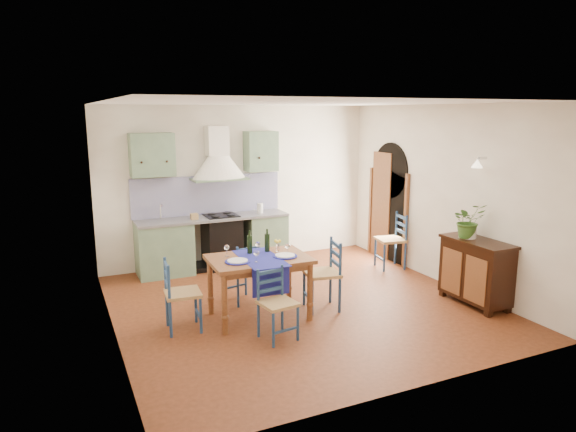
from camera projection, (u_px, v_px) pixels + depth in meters
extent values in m
plane|color=#47210F|center=(300.00, 304.00, 7.28)|extent=(5.00, 5.00, 0.00)
cube|color=white|center=(239.00, 185.00, 9.23)|extent=(5.00, 0.04, 2.80)
cube|color=gray|center=(164.00, 249.00, 8.55)|extent=(0.90, 0.60, 0.88)
cube|color=gray|center=(264.00, 238.00, 9.29)|extent=(0.70, 0.60, 0.88)
cube|color=black|center=(222.00, 243.00, 8.96)|extent=(0.60, 0.58, 0.88)
cube|color=slate|center=(213.00, 218.00, 8.80)|extent=(2.60, 0.64, 0.04)
cube|color=silver|center=(163.00, 222.00, 8.46)|extent=(0.45, 0.40, 0.03)
cylinder|color=silver|center=(161.00, 211.00, 8.59)|extent=(0.02, 0.02, 0.26)
cube|color=black|center=(221.00, 216.00, 8.86)|extent=(0.55, 0.48, 0.02)
cube|color=black|center=(214.00, 265.00, 9.02)|extent=(2.60, 0.50, 0.08)
cube|color=#0C0A5B|center=(208.00, 195.00, 8.98)|extent=(2.65, 0.05, 0.68)
cube|color=gray|center=(152.00, 155.00, 8.31)|extent=(0.70, 0.34, 0.70)
cube|color=gray|center=(261.00, 151.00, 9.09)|extent=(0.55, 0.34, 0.70)
cone|color=silver|center=(219.00, 168.00, 8.75)|extent=(0.96, 0.96, 0.40)
cube|color=silver|center=(217.00, 141.00, 8.74)|extent=(0.36, 0.30, 0.50)
cube|color=white|center=(444.00, 195.00, 8.03)|extent=(0.04, 5.00, 2.80)
cube|color=black|center=(389.00, 215.00, 9.38)|extent=(0.03, 1.00, 1.65)
cylinder|color=black|center=(390.00, 170.00, 9.22)|extent=(0.03, 1.00, 1.00)
cube|color=brown|center=(406.00, 221.00, 8.89)|extent=(0.06, 0.06, 1.65)
cube|color=brown|center=(371.00, 210.00, 9.85)|extent=(0.06, 0.06, 1.65)
cube|color=brown|center=(381.00, 205.00, 9.54)|extent=(0.04, 0.55, 1.96)
cylinder|color=silver|center=(483.00, 158.00, 7.15)|extent=(0.15, 0.04, 0.04)
cone|color=#FFEDC6|center=(477.00, 163.00, 7.13)|extent=(0.16, 0.16, 0.12)
cube|color=white|center=(108.00, 224.00, 5.98)|extent=(0.04, 5.00, 2.80)
cube|color=silver|center=(301.00, 102.00, 6.72)|extent=(5.00, 5.00, 0.01)
cube|color=brown|center=(259.00, 259.00, 6.69)|extent=(1.33, 0.91, 0.05)
cube|color=brown|center=(259.00, 264.00, 6.70)|extent=(1.19, 0.78, 0.08)
cylinder|color=brown|center=(225.00, 305.00, 6.23)|extent=(0.08, 0.08, 0.77)
cylinder|color=brown|center=(210.00, 287.00, 6.88)|extent=(0.08, 0.08, 0.77)
cylinder|color=brown|center=(310.00, 292.00, 6.66)|extent=(0.08, 0.08, 0.77)
cylinder|color=brown|center=(289.00, 276.00, 7.31)|extent=(0.08, 0.08, 0.77)
cube|color=navy|center=(260.00, 258.00, 6.63)|extent=(0.52, 0.99, 0.01)
cube|color=navy|center=(271.00, 281.00, 6.32)|extent=(0.49, 0.03, 0.38)
cylinder|color=navy|center=(238.00, 261.00, 6.46)|extent=(0.32, 0.32, 0.01)
cylinder|color=silver|center=(238.00, 261.00, 6.46)|extent=(0.26, 0.26, 0.01)
cylinder|color=navy|center=(285.00, 256.00, 6.70)|extent=(0.32, 0.32, 0.01)
cylinder|color=silver|center=(285.00, 255.00, 6.70)|extent=(0.26, 0.26, 0.01)
cylinder|color=black|center=(250.00, 242.00, 6.83)|extent=(0.07, 0.07, 0.32)
cylinder|color=black|center=(267.00, 241.00, 6.92)|extent=(0.07, 0.07, 0.32)
cylinder|color=white|center=(278.00, 248.00, 6.94)|extent=(0.05, 0.05, 0.10)
sphere|color=yellow|center=(278.00, 241.00, 6.92)|extent=(0.10, 0.10, 0.10)
cylinder|color=navy|center=(273.00, 330.00, 5.91)|extent=(0.03, 0.03, 0.44)
cylinder|color=navy|center=(258.00, 304.00, 6.14)|extent=(0.03, 0.03, 0.86)
cylinder|color=navy|center=(298.00, 323.00, 6.09)|extent=(0.03, 0.03, 0.44)
cylinder|color=navy|center=(282.00, 298.00, 6.33)|extent=(0.03, 0.03, 0.86)
cube|color=tan|center=(278.00, 303.00, 6.09)|extent=(0.46, 0.46, 0.04)
cube|color=navy|center=(270.00, 290.00, 6.21)|extent=(0.36, 0.08, 0.04)
cube|color=navy|center=(270.00, 281.00, 6.19)|extent=(0.36, 0.08, 0.04)
cube|color=navy|center=(270.00, 272.00, 6.16)|extent=(0.36, 0.08, 0.04)
cube|color=navy|center=(286.00, 330.00, 6.01)|extent=(0.34, 0.08, 0.02)
cylinder|color=navy|center=(246.00, 281.00, 7.61)|extent=(0.03, 0.03, 0.45)
cylinder|color=navy|center=(259.00, 273.00, 7.30)|extent=(0.03, 0.03, 0.87)
cylinder|color=navy|center=(225.00, 285.00, 7.41)|extent=(0.03, 0.03, 0.45)
cylinder|color=navy|center=(238.00, 277.00, 7.09)|extent=(0.03, 0.03, 0.87)
cube|color=tan|center=(242.00, 270.00, 7.33)|extent=(0.48, 0.48, 0.04)
cube|color=navy|center=(248.00, 265.00, 7.17)|extent=(0.36, 0.10, 0.04)
cube|color=navy|center=(248.00, 257.00, 7.14)|extent=(0.36, 0.10, 0.04)
cube|color=navy|center=(248.00, 249.00, 7.12)|extent=(0.36, 0.10, 0.04)
cube|color=navy|center=(236.00, 286.00, 7.52)|extent=(0.35, 0.10, 0.02)
cylinder|color=navy|center=(201.00, 315.00, 6.29)|extent=(0.04, 0.04, 0.47)
cylinder|color=navy|center=(170.00, 302.00, 6.12)|extent=(0.04, 0.04, 0.91)
cylinder|color=navy|center=(196.00, 305.00, 6.62)|extent=(0.04, 0.04, 0.47)
cylinder|color=navy|center=(166.00, 292.00, 6.46)|extent=(0.04, 0.04, 0.91)
cube|color=tan|center=(183.00, 293.00, 6.35)|extent=(0.46, 0.46, 0.04)
cube|color=navy|center=(167.00, 285.00, 6.26)|extent=(0.06, 0.39, 0.05)
cube|color=navy|center=(167.00, 276.00, 6.24)|extent=(0.06, 0.39, 0.05)
cube|color=navy|center=(166.00, 266.00, 6.21)|extent=(0.06, 0.39, 0.05)
cube|color=navy|center=(198.00, 314.00, 6.47)|extent=(0.06, 0.37, 0.03)
cylinder|color=navy|center=(304.00, 288.00, 7.22)|extent=(0.04, 0.04, 0.50)
cylinder|color=navy|center=(331.00, 270.00, 7.26)|extent=(0.04, 0.04, 0.97)
cylinder|color=navy|center=(312.00, 298.00, 6.85)|extent=(0.04, 0.04, 0.50)
cylinder|color=navy|center=(340.00, 278.00, 6.89)|extent=(0.04, 0.04, 0.97)
cube|color=tan|center=(322.00, 273.00, 7.02)|extent=(0.53, 0.53, 0.04)
cube|color=navy|center=(335.00, 263.00, 7.04)|extent=(0.10, 0.41, 0.05)
cube|color=navy|center=(336.00, 254.00, 7.02)|extent=(0.10, 0.41, 0.05)
cube|color=navy|center=(336.00, 244.00, 6.99)|extent=(0.10, 0.41, 0.05)
cube|color=navy|center=(308.00, 297.00, 7.04)|extent=(0.10, 0.39, 0.03)
cylinder|color=navy|center=(375.00, 252.00, 9.09)|extent=(0.04, 0.04, 0.49)
cylinder|color=navy|center=(396.00, 238.00, 9.14)|extent=(0.04, 0.04, 0.96)
cylinder|color=navy|center=(384.00, 258.00, 8.73)|extent=(0.04, 0.04, 0.49)
cylinder|color=navy|center=(406.00, 243.00, 8.77)|extent=(0.04, 0.04, 0.96)
cube|color=tan|center=(391.00, 240.00, 8.90)|extent=(0.53, 0.53, 0.04)
cube|color=navy|center=(401.00, 231.00, 8.92)|extent=(0.10, 0.40, 0.05)
cube|color=navy|center=(401.00, 224.00, 8.90)|extent=(0.10, 0.40, 0.05)
cube|color=navy|center=(402.00, 217.00, 8.87)|extent=(0.10, 0.40, 0.05)
cube|color=navy|center=(380.00, 258.00, 8.92)|extent=(0.10, 0.38, 0.03)
cube|color=black|center=(476.00, 271.00, 7.21)|extent=(0.45, 1.00, 0.82)
cube|color=black|center=(478.00, 241.00, 7.13)|extent=(0.50, 1.05, 0.04)
cube|color=brown|center=(475.00, 280.00, 6.92)|extent=(0.02, 0.38, 0.63)
cube|color=brown|center=(452.00, 271.00, 7.33)|extent=(0.02, 0.38, 0.63)
cube|color=black|center=(488.00, 314.00, 6.84)|extent=(0.08, 0.08, 0.08)
cube|color=black|center=(443.00, 293.00, 7.62)|extent=(0.08, 0.08, 0.08)
cube|color=black|center=(507.00, 310.00, 6.98)|extent=(0.08, 0.08, 0.08)
cube|color=black|center=(461.00, 290.00, 7.77)|extent=(0.08, 0.08, 0.08)
imported|color=#345E21|center=(468.00, 221.00, 7.21)|extent=(0.51, 0.47, 0.49)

